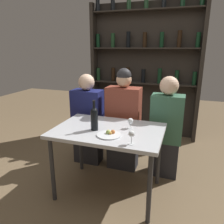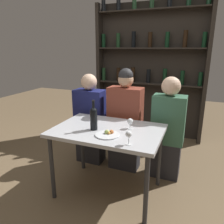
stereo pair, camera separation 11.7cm
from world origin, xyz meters
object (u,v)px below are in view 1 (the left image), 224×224
Objects in this scene: seated_person_center at (123,123)px; wine_glass_1 at (132,135)px; wine_bottle at (94,118)px; seated_person_right at (166,130)px; wine_glass_0 at (130,121)px; seated_person_left at (88,122)px; food_plate_0 at (109,134)px.

wine_glass_1 is at bearing -69.66° from seated_person_center.
seated_person_right reaches higher than wine_bottle.
wine_glass_0 is at bearing 26.59° from wine_bottle.
wine_bottle is 0.24× the size of seated_person_center.
seated_person_right is at bearing 0.00° from seated_person_left.
wine_glass_1 is 0.10× the size of seated_person_left.
seated_person_left is at bearing 180.00° from seated_person_center.
seated_person_center is at bearing 78.46° from wine_bottle.
seated_person_right reaches higher than wine_glass_0.
seated_person_center reaches higher than wine_bottle.
seated_person_center is at bearing 110.34° from wine_glass_1.
wine_glass_0 is 0.61m from seated_person_right.
seated_person_left reaches higher than wine_glass_1.
wine_bottle is 0.79m from seated_person_left.
seated_person_right reaches higher than wine_glass_1.
food_plate_0 is (-0.15, -0.25, -0.06)m from wine_glass_0.
wine_glass_0 is at bearing 59.89° from food_plate_0.
seated_person_center is at bearing 0.00° from seated_person_left.
wine_bottle is at bearing -136.50° from seated_person_right.
seated_person_center is at bearing 113.99° from wine_glass_0.
wine_bottle is 1.32× the size of food_plate_0.
wine_glass_1 is at bearing -104.96° from seated_person_right.
wine_glass_1 is at bearing -74.38° from wine_glass_0.
food_plate_0 is 0.18× the size of seated_person_center.
seated_person_left is (-0.71, 0.46, -0.24)m from wine_glass_0.
wine_glass_1 reaches higher than wine_glass_0.
wine_bottle is 0.95m from seated_person_right.
wine_bottle is 0.38m from wine_glass_0.
seated_person_left is at bearing 146.93° from wine_glass_0.
seated_person_center is (-0.20, 0.46, -0.19)m from wine_glass_0.
wine_glass_0 is 0.46× the size of food_plate_0.
wine_bottle is 2.48× the size of wine_glass_1.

